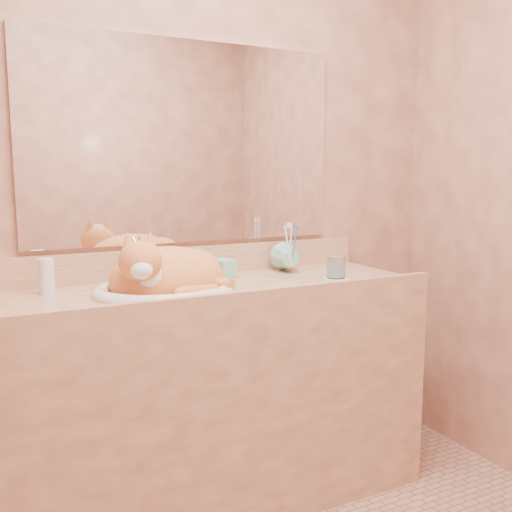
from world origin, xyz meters
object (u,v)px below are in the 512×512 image
sink_basin (166,270)px  cat (165,272)px  vanity_counter (215,394)px  soap_dispenser (230,259)px  water_glass (336,267)px  toothbrush_cup (291,261)px

sink_basin → cat: (0.00, 0.01, -0.01)m
vanity_counter → sink_basin: bearing=-174.0°
soap_dispenser → sink_basin: bearing=-167.5°
cat → water_glass: (0.67, -0.10, -0.02)m
soap_dispenser → toothbrush_cup: (0.27, -0.02, -0.02)m
vanity_counter → sink_basin: sink_basin is taller
vanity_counter → water_glass: (0.48, -0.11, 0.48)m
cat → vanity_counter: bearing=6.1°
water_glass → sink_basin: bearing=172.3°
water_glass → cat: bearing=171.1°
cat → toothbrush_cup: size_ratio=3.47×
vanity_counter → soap_dispenser: size_ratio=9.98×
soap_dispenser → toothbrush_cup: soap_dispenser is taller
soap_dispenser → vanity_counter: bearing=-147.4°
vanity_counter → soap_dispenser: soap_dispenser is taller
vanity_counter → cat: 0.53m
sink_basin → water_glass: 0.67m
sink_basin → soap_dispenser: (0.31, 0.13, 0.00)m
toothbrush_cup → vanity_counter: bearing=-166.4°
cat → water_glass: 0.67m
soap_dispenser → water_glass: 0.42m
vanity_counter → toothbrush_cup: 0.63m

